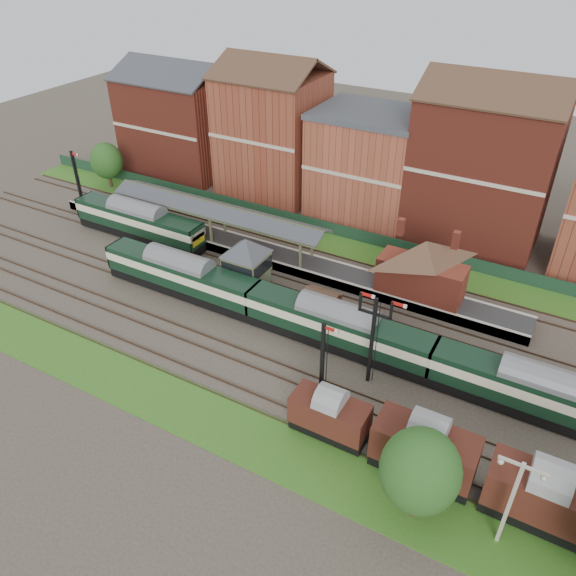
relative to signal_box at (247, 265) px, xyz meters
The scene contains 21 objects.
ground 5.45m from the signal_box, 47.29° to the right, with size 160.00×160.00×0.00m, color #473D33.
grass_back 13.47m from the signal_box, 76.76° to the left, with size 90.00×4.50×0.06m, color #2D6619.
grass_front 15.86m from the signal_box, 78.87° to the right, with size 90.00×5.00×0.06m, color #2D6619.
fence 15.25m from the signal_box, 78.50° to the left, with size 90.00×0.12×1.50m, color #193823.
platform 7.31m from the signal_box, 107.10° to the left, with size 55.00×3.40×1.00m, color #2D2D2D.
signal_box is the anchor object (origin of this frame).
brick_hut 8.25m from the signal_box, ahead, with size 3.20×2.64×2.94m.
station_building 16.37m from the signal_box, 23.43° to the left, with size 8.10×8.10×5.90m.
canopy 10.40m from the signal_box, 140.91° to the left, with size 26.00×3.89×4.08m.
semaphore_bracket 16.16m from the signal_box, 20.92° to the right, with size 3.60×0.25×8.18m.
semaphore_platform_end 27.41m from the signal_box, behind, with size 1.23×0.25×8.00m.
semaphore_siding 16.60m from the signal_box, 38.20° to the right, with size 1.23×0.25×8.00m.
yard_lamp 30.78m from the signal_box, 28.65° to the right, with size 2.60×0.22×7.00m.
town_backdrop 22.26m from the signal_box, 82.60° to the left, with size 69.00×10.00×16.00m.
dmu_train 11.52m from the signal_box, 16.45° to the right, with size 49.47×2.60×3.80m.
platform_railcar 16.85m from the signal_box, 168.86° to the left, with size 16.57×2.61×3.82m.
goods_van_a 19.16m from the signal_box, 39.85° to the right, with size 5.50×2.38×3.34m.
goods_van_b 24.72m from the signal_box, 29.73° to the right, with size 6.65×2.88×4.03m.
goods_van_c 31.25m from the signal_box, 23.09° to the right, with size 6.61×2.86×4.01m.
tree_far 26.98m from the signal_box, 35.36° to the right, with size 4.78×4.78×6.97m.
tree_back 32.23m from the signal_box, 157.59° to the left, with size 4.18×4.18×6.10m.
Camera 1 is at (22.52, -34.40, 31.24)m, focal length 35.00 mm.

